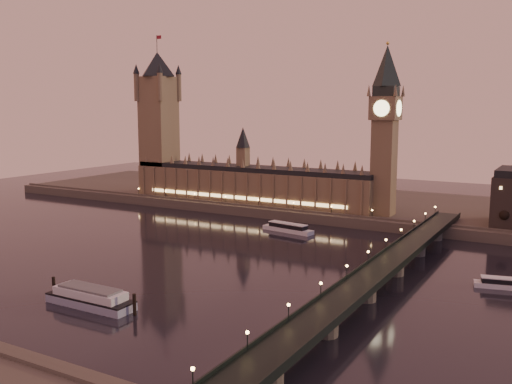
# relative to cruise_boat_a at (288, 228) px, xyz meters

# --- Properties ---
(ground) EXTENTS (700.00, 700.00, 0.00)m
(ground) POSITION_rel_cruise_boat_a_xyz_m (-13.18, -73.02, -2.26)
(ground) COLOR black
(ground) RESTS_ON ground
(far_embankment) EXTENTS (560.00, 130.00, 6.00)m
(far_embankment) POSITION_rel_cruise_boat_a_xyz_m (16.82, 91.98, 0.74)
(far_embankment) COLOR #423D35
(far_embankment) RESTS_ON ground
(palace_of_westminster) EXTENTS (180.00, 26.62, 52.00)m
(palace_of_westminster) POSITION_rel_cruise_boat_a_xyz_m (-53.30, 47.97, 19.45)
(palace_of_westminster) COLOR brown
(palace_of_westminster) RESTS_ON ground
(victoria_tower) EXTENTS (31.68, 31.68, 118.00)m
(victoria_tower) POSITION_rel_cruise_boat_a_xyz_m (-133.18, 47.98, 63.53)
(victoria_tower) COLOR brown
(victoria_tower) RESTS_ON ground
(big_ben) EXTENTS (17.68, 17.68, 104.00)m
(big_ben) POSITION_rel_cruise_boat_a_xyz_m (40.81, 47.97, 61.69)
(big_ben) COLOR brown
(big_ben) RESTS_ON ground
(westminster_bridge) EXTENTS (13.20, 260.00, 15.30)m
(westminster_bridge) POSITION_rel_cruise_boat_a_xyz_m (78.44, -73.02, 3.26)
(westminster_bridge) COLOR black
(westminster_bridge) RESTS_ON ground
(bare_tree_0) EXTENTS (5.20, 5.20, 10.58)m
(bare_tree_0) POSITION_rel_cruise_boat_a_xyz_m (110.92, 35.98, 11.61)
(bare_tree_0) COLOR black
(bare_tree_0) RESTS_ON ground
(cruise_boat_a) EXTENTS (32.79, 12.08, 5.13)m
(cruise_boat_a) POSITION_rel_cruise_boat_a_xyz_m (0.00, 0.00, 0.00)
(cruise_boat_a) COLOR silver
(cruise_boat_a) RESTS_ON ground
(cruise_boat_c) EXTENTS (22.13, 10.53, 4.27)m
(cruise_boat_c) POSITION_rel_cruise_boat_a_xyz_m (121.18, -50.41, -0.38)
(cruise_boat_c) COLOR silver
(cruise_boat_c) RESTS_ON ground
(moored_barge) EXTENTS (41.50, 10.21, 7.61)m
(moored_barge) POSITION_rel_cruise_boat_a_xyz_m (-6.37, -147.47, 0.95)
(moored_barge) COLOR #8F98B6
(moored_barge) RESTS_ON ground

